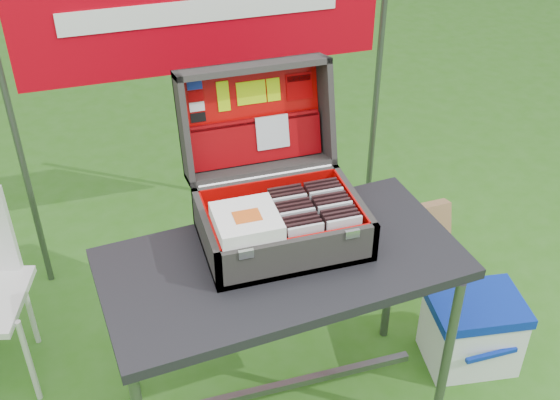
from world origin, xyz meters
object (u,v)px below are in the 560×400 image
object	(u,v)px
suitcase	(277,171)
cooler	(472,331)
cardboard_box	(409,251)
table	(282,338)

from	to	relation	value
suitcase	cooler	xyz separation A→B (m)	(0.82, -0.15, -0.87)
suitcase	cardboard_box	size ratio (longest dim) A/B	1.28
table	suitcase	bearing A→B (deg)	74.33
suitcase	cooler	distance (m)	1.21
table	cooler	xyz separation A→B (m)	(0.85, 0.01, -0.22)
table	cardboard_box	bearing A→B (deg)	28.08
suitcase	cardboard_box	distance (m)	1.18
suitcase	cardboard_box	bearing A→B (deg)	25.39
table	suitcase	xyz separation A→B (m)	(0.03, 0.16, 0.65)
cooler	cardboard_box	distance (m)	0.52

